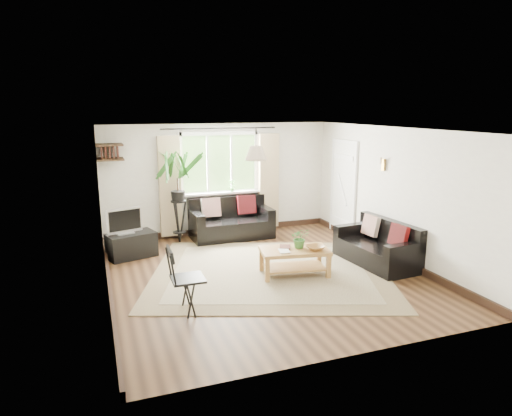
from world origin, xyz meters
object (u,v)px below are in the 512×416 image
object	(u,v)px
tv_stand	(131,245)
palm_stand	(178,197)
folding_chair	(188,280)
coffee_table	(294,262)
sofa_back	(232,219)
sofa_right	(377,244)

from	to	relation	value
tv_stand	palm_stand	xyz separation A→B (m)	(1.02, 0.66, 0.72)
palm_stand	folding_chair	world-z (taller)	palm_stand
tv_stand	palm_stand	world-z (taller)	palm_stand
coffee_table	tv_stand	distance (m)	3.10
coffee_table	sofa_back	bearing A→B (deg)	97.57
palm_stand	sofa_back	bearing A→B (deg)	-2.96
coffee_table	folding_chair	bearing A→B (deg)	-158.16
sofa_back	sofa_right	size ratio (longest dim) A/B	1.09
coffee_table	folding_chair	size ratio (longest dim) A/B	1.20
coffee_table	palm_stand	distance (m)	3.02
sofa_back	coffee_table	size ratio (longest dim) A/B	1.53
coffee_table	palm_stand	bearing A→B (deg)	119.45
sofa_right	tv_stand	bearing A→B (deg)	-119.93
coffee_table	folding_chair	world-z (taller)	folding_chair
sofa_right	palm_stand	xyz separation A→B (m)	(-3.04, 2.54, 0.58)
tv_stand	folding_chair	xyz separation A→B (m)	(0.52, -2.67, 0.23)
coffee_table	palm_stand	world-z (taller)	palm_stand
folding_chair	sofa_back	bearing A→B (deg)	-25.65
sofa_back	sofa_right	xyz separation A→B (m)	(1.93, -2.48, -0.03)
sofa_right	coffee_table	distance (m)	1.61
coffee_table	palm_stand	size ratio (longest dim) A/B	0.59
sofa_back	palm_stand	distance (m)	1.24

